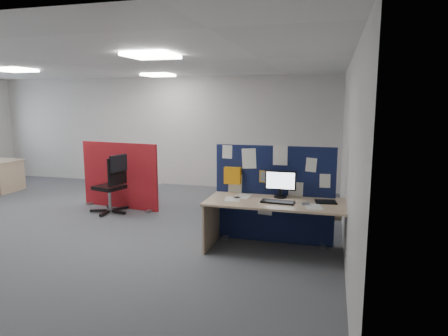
% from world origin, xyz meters
% --- Properties ---
extents(floor, '(9.00, 9.00, 0.00)m').
position_xyz_m(floor, '(0.00, 0.00, 0.00)').
color(floor, '#585A60').
rests_on(floor, ground).
extents(ceiling, '(9.00, 7.00, 0.02)m').
position_xyz_m(ceiling, '(0.00, 0.00, 2.70)').
color(ceiling, white).
rests_on(ceiling, wall_back).
extents(wall_back, '(9.00, 0.02, 2.70)m').
position_xyz_m(wall_back, '(0.00, 3.50, 1.35)').
color(wall_back, silver).
rests_on(wall_back, floor).
extents(wall_right, '(0.02, 7.00, 2.70)m').
position_xyz_m(wall_right, '(4.50, 0.00, 1.35)').
color(wall_right, silver).
rests_on(wall_right, floor).
extents(ceiling_lights, '(4.10, 4.10, 0.04)m').
position_xyz_m(ceiling_lights, '(0.33, 0.67, 2.67)').
color(ceiling_lights, white).
rests_on(ceiling_lights, ceiling).
extents(navy_divider, '(1.76, 0.30, 1.48)m').
position_xyz_m(navy_divider, '(3.46, -0.07, 0.73)').
color(navy_divider, '#101B3C').
rests_on(navy_divider, floor).
extents(main_desk, '(1.96, 0.87, 0.73)m').
position_xyz_m(main_desk, '(3.58, -0.42, 0.57)').
color(main_desk, tan).
rests_on(main_desk, floor).
extents(monitor_main, '(0.44, 0.18, 0.39)m').
position_xyz_m(monitor_main, '(3.59, -0.24, 0.95)').
color(monitor_main, black).
rests_on(monitor_main, main_desk).
extents(keyboard, '(0.46, 0.21, 0.02)m').
position_xyz_m(keyboard, '(3.60, -0.55, 0.74)').
color(keyboard, black).
rests_on(keyboard, main_desk).
extents(mouse, '(0.11, 0.08, 0.03)m').
position_xyz_m(mouse, '(3.97, -0.58, 0.74)').
color(mouse, gray).
rests_on(mouse, main_desk).
extents(paper_tray, '(0.31, 0.26, 0.01)m').
position_xyz_m(paper_tray, '(4.23, -0.36, 0.74)').
color(paper_tray, black).
rests_on(paper_tray, main_desk).
extents(red_divider, '(1.72, 0.30, 1.30)m').
position_xyz_m(red_divider, '(0.25, 1.10, 0.64)').
color(red_divider, maroon).
rests_on(red_divider, floor).
extents(office_chair, '(0.73, 0.71, 1.10)m').
position_xyz_m(office_chair, '(0.35, 0.69, 0.63)').
color(office_chair, black).
rests_on(office_chair, floor).
extents(desk_papers, '(1.39, 0.66, 0.00)m').
position_xyz_m(desk_papers, '(3.36, -0.48, 0.73)').
color(desk_papers, white).
rests_on(desk_papers, main_desk).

